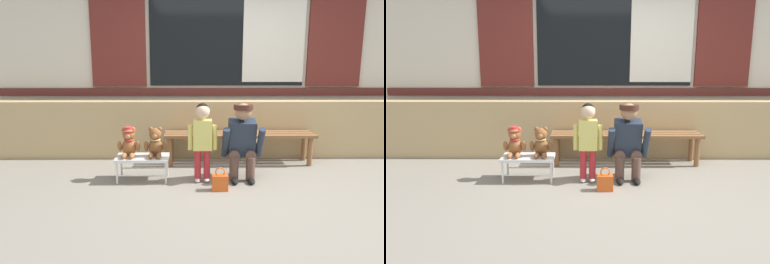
# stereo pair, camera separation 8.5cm
# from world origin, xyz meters

# --- Properties ---
(ground_plane) EXTENTS (60.00, 60.00, 0.00)m
(ground_plane) POSITION_xyz_m (0.00, 0.00, 0.00)
(ground_plane) COLOR gray
(brick_low_wall) EXTENTS (7.67, 0.25, 0.85)m
(brick_low_wall) POSITION_xyz_m (0.00, 1.43, 0.42)
(brick_low_wall) COLOR tan
(brick_low_wall) RESTS_ON ground
(shop_facade) EXTENTS (7.83, 0.26, 3.52)m
(shop_facade) POSITION_xyz_m (0.00, 1.94, 1.76)
(shop_facade) COLOR beige
(shop_facade) RESTS_ON ground
(wooden_bench_long) EXTENTS (2.10, 0.40, 0.44)m
(wooden_bench_long) POSITION_xyz_m (0.11, 1.06, 0.37)
(wooden_bench_long) COLOR brown
(wooden_bench_long) RESTS_ON ground
(small_display_bench) EXTENTS (0.64, 0.36, 0.30)m
(small_display_bench) POSITION_xyz_m (-1.16, 0.35, 0.27)
(small_display_bench) COLOR silver
(small_display_bench) RESTS_ON ground
(teddy_bear_with_hat) EXTENTS (0.28, 0.27, 0.36)m
(teddy_bear_with_hat) POSITION_xyz_m (-1.32, 0.35, 0.47)
(teddy_bear_with_hat) COLOR #93562D
(teddy_bear_with_hat) RESTS_ON small_display_bench
(teddy_bear_plain) EXTENTS (0.28, 0.26, 0.36)m
(teddy_bear_plain) POSITION_xyz_m (-1.00, 0.35, 0.46)
(teddy_bear_plain) COLOR brown
(teddy_bear_plain) RESTS_ON small_display_bench
(child_standing) EXTENTS (0.35, 0.18, 0.96)m
(child_standing) POSITION_xyz_m (-0.44, 0.28, 0.59)
(child_standing) COLOR #B7282D
(child_standing) RESTS_ON ground
(adult_crouching) EXTENTS (0.50, 0.49, 0.95)m
(adult_crouching) POSITION_xyz_m (0.06, 0.38, 0.48)
(adult_crouching) COLOR brown
(adult_crouching) RESTS_ON ground
(handbag_on_ground) EXTENTS (0.18, 0.11, 0.27)m
(handbag_on_ground) POSITION_xyz_m (-0.25, -0.01, 0.10)
(handbag_on_ground) COLOR #DB561E
(handbag_on_ground) RESTS_ON ground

